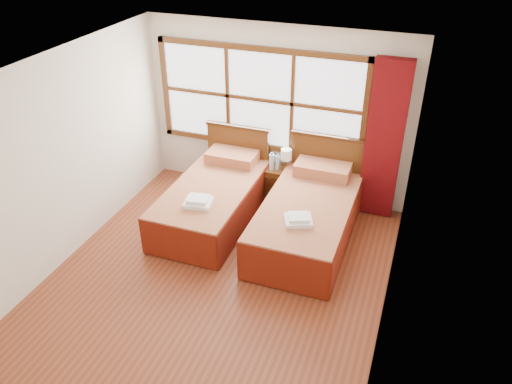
% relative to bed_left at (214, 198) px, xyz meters
% --- Properties ---
extents(floor, '(4.50, 4.50, 0.00)m').
position_rel_bed_left_xyz_m(floor, '(0.58, -1.20, -0.32)').
color(floor, brown).
rests_on(floor, ground).
extents(ceiling, '(4.50, 4.50, 0.00)m').
position_rel_bed_left_xyz_m(ceiling, '(0.58, -1.20, 2.28)').
color(ceiling, white).
rests_on(ceiling, wall_back).
extents(wall_back, '(4.00, 0.00, 4.00)m').
position_rel_bed_left_xyz_m(wall_back, '(0.58, 1.05, 0.98)').
color(wall_back, silver).
rests_on(wall_back, floor).
extents(wall_left, '(0.00, 4.50, 4.50)m').
position_rel_bed_left_xyz_m(wall_left, '(-1.42, -1.20, 0.98)').
color(wall_left, silver).
rests_on(wall_left, floor).
extents(wall_right, '(0.00, 4.50, 4.50)m').
position_rel_bed_left_xyz_m(wall_right, '(2.58, -1.20, 0.98)').
color(wall_right, silver).
rests_on(wall_right, floor).
extents(window, '(3.16, 0.06, 1.56)m').
position_rel_bed_left_xyz_m(window, '(0.33, 1.02, 1.18)').
color(window, white).
rests_on(window, wall_back).
extents(curtain, '(0.50, 0.16, 2.30)m').
position_rel_bed_left_xyz_m(curtain, '(2.18, 0.91, 0.85)').
color(curtain, '#61090C').
rests_on(curtain, wall_back).
extents(bed_left, '(1.09, 2.12, 1.07)m').
position_rel_bed_left_xyz_m(bed_left, '(0.00, 0.00, 0.00)').
color(bed_left, '#3E210D').
rests_on(bed_left, floor).
extents(bed_right, '(1.15, 2.23, 1.12)m').
position_rel_bed_left_xyz_m(bed_right, '(1.40, -0.00, 0.02)').
color(bed_right, '#3E210D').
rests_on(bed_right, floor).
extents(nightstand, '(0.40, 0.40, 0.53)m').
position_rel_bed_left_xyz_m(nightstand, '(0.73, 0.80, -0.06)').
color(nightstand, '#552F12').
rests_on(nightstand, floor).
extents(towels_left, '(0.40, 0.36, 0.10)m').
position_rel_bed_left_xyz_m(towels_left, '(0.04, -0.57, 0.29)').
color(towels_left, white).
rests_on(towels_left, bed_left).
extents(towels_right, '(0.42, 0.39, 0.10)m').
position_rel_bed_left_xyz_m(towels_right, '(1.40, -0.56, 0.32)').
color(towels_right, white).
rests_on(towels_right, bed_right).
extents(lamp, '(0.16, 0.16, 0.32)m').
position_rel_bed_left_xyz_m(lamp, '(0.81, 0.84, 0.43)').
color(lamp, '#BA863B').
rests_on(lamp, nightstand).
extents(bottle_near, '(0.07, 0.07, 0.28)m').
position_rel_bed_left_xyz_m(bottle_near, '(0.62, 0.75, 0.33)').
color(bottle_near, silver).
rests_on(bottle_near, nightstand).
extents(bottle_far, '(0.06, 0.06, 0.25)m').
position_rel_bed_left_xyz_m(bottle_far, '(0.70, 0.78, 0.32)').
color(bottle_far, silver).
rests_on(bottle_far, nightstand).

